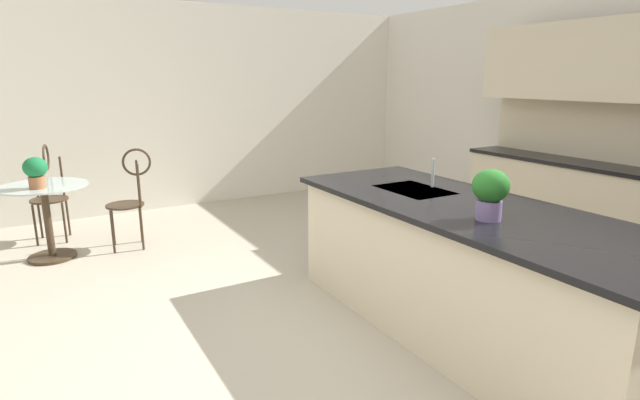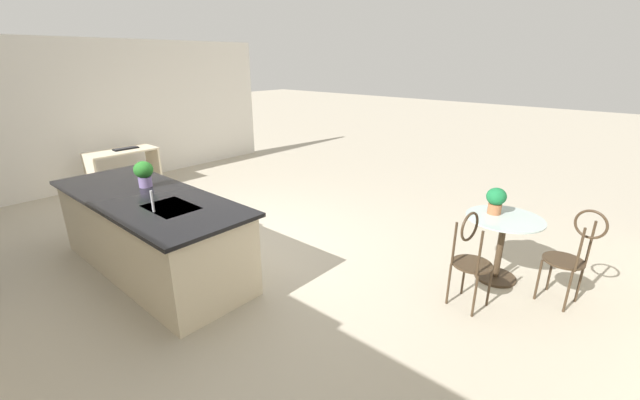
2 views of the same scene
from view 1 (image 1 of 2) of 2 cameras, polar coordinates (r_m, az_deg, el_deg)
ground_plane at (r=3.48m, az=1.78°, el=-16.17°), size 40.00×40.00×0.00m
wall_left_window at (r=7.00m, az=-17.14°, el=10.16°), size 0.12×7.80×2.70m
kitchen_island at (r=3.56m, az=16.27°, el=-7.71°), size 2.80×1.06×0.92m
back_counter_run at (r=5.77m, az=27.64°, el=-0.16°), size 2.44×0.64×1.52m
upper_cabinet_run at (r=5.61m, az=29.15°, el=13.87°), size 2.40×0.36×0.76m
bistro_table at (r=5.49m, az=-28.97°, el=-1.49°), size 0.80×0.80×0.74m
chair_near_window at (r=6.11m, az=-28.82°, el=1.18°), size 0.51×0.44×1.04m
chair_by_island at (r=5.47m, az=-21.08°, el=0.66°), size 0.43×0.51×1.04m
sink_faucet at (r=3.90m, az=12.90°, el=3.06°), size 0.02×0.02×0.22m
potted_plant_on_table at (r=5.26m, az=-29.98°, el=2.96°), size 0.21×0.21×0.29m
potted_plant_counter_near at (r=3.07m, az=19.06°, el=0.98°), size 0.22×0.22×0.31m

